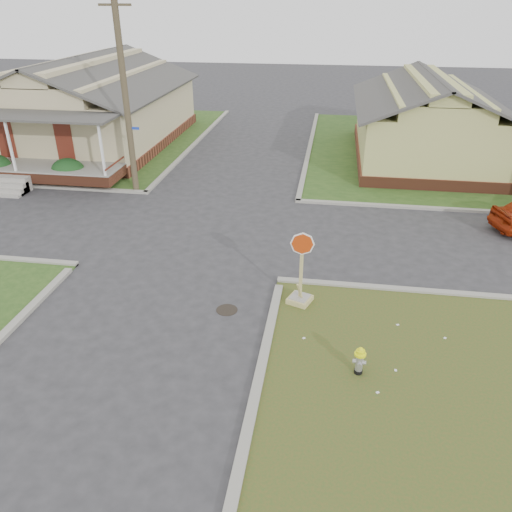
# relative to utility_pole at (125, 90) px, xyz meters

# --- Properties ---
(ground) EXTENTS (120.00, 120.00, 0.00)m
(ground) POSITION_rel_utility_pole_xyz_m (4.20, -8.90, -4.66)
(ground) COLOR #2C2C2F
(ground) RESTS_ON ground
(verge_far_left) EXTENTS (19.00, 19.00, 0.05)m
(verge_far_left) POSITION_rel_utility_pole_xyz_m (-8.80, 9.10, -4.64)
(verge_far_left) COLOR #28481A
(verge_far_left) RESTS_ON ground
(curbs) EXTENTS (80.00, 40.00, 0.12)m
(curbs) POSITION_rel_utility_pole_xyz_m (4.20, -3.90, -4.66)
(curbs) COLOR gray
(curbs) RESTS_ON ground
(manhole) EXTENTS (0.64, 0.64, 0.01)m
(manhole) POSITION_rel_utility_pole_xyz_m (6.40, -9.40, -4.66)
(manhole) COLOR black
(manhole) RESTS_ON ground
(corner_house) EXTENTS (10.10, 15.50, 5.30)m
(corner_house) POSITION_rel_utility_pole_xyz_m (-5.80, 7.78, -2.38)
(corner_house) COLOR brown
(corner_house) RESTS_ON ground
(side_house_yellow) EXTENTS (7.60, 11.60, 4.70)m
(side_house_yellow) POSITION_rel_utility_pole_xyz_m (14.20, 7.60, -2.47)
(side_house_yellow) COLOR brown
(side_house_yellow) RESTS_ON ground
(utility_pole) EXTENTS (1.80, 0.28, 9.00)m
(utility_pole) POSITION_rel_utility_pole_xyz_m (0.00, 0.00, 0.00)
(utility_pole) COLOR #423726
(utility_pole) RESTS_ON ground
(fire_hydrant) EXTENTS (0.29, 0.29, 0.77)m
(fire_hydrant) POSITION_rel_utility_pole_xyz_m (10.19, -11.69, -4.19)
(fire_hydrant) COLOR black
(fire_hydrant) RESTS_ON ground
(stop_sign) EXTENTS (0.66, 0.65, 2.34)m
(stop_sign) POSITION_rel_utility_pole_xyz_m (8.52, -8.69, -4.11)
(stop_sign) COLOR tan
(stop_sign) RESTS_ON ground
(hedge_right) EXTENTS (1.57, 1.28, 1.20)m
(hedge_right) POSITION_rel_utility_pole_xyz_m (-3.60, 0.43, -4.01)
(hedge_right) COLOR #143917
(hedge_right) RESTS_ON verge_far_left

